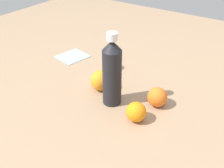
# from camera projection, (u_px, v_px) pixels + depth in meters

# --- Properties ---
(ground_plane) EXTENTS (2.40, 2.40, 0.00)m
(ground_plane) POSITION_uv_depth(u_px,v_px,m) (103.00, 102.00, 1.00)
(ground_plane) COLOR #9E7F60
(water_bottle) EXTENTS (0.07, 0.07, 0.28)m
(water_bottle) POSITION_uv_depth(u_px,v_px,m) (112.00, 72.00, 0.93)
(water_bottle) COLOR black
(water_bottle) RESTS_ON ground_plane
(orange_0) EXTENTS (0.07, 0.07, 0.07)m
(orange_0) POSITION_uv_depth(u_px,v_px,m) (157.00, 97.00, 0.97)
(orange_0) COLOR orange
(orange_0) RESTS_ON ground_plane
(orange_1) EXTENTS (0.06, 0.06, 0.06)m
(orange_1) POSITION_uv_depth(u_px,v_px,m) (111.00, 63.00, 1.20)
(orange_1) COLOR orange
(orange_1) RESTS_ON ground_plane
(orange_2) EXTENTS (0.07, 0.07, 0.07)m
(orange_2) POSITION_uv_depth(u_px,v_px,m) (136.00, 112.00, 0.90)
(orange_2) COLOR orange
(orange_2) RESTS_ON ground_plane
(orange_3) EXTENTS (0.08, 0.08, 0.08)m
(orange_3) POSITION_uv_depth(u_px,v_px,m) (101.00, 80.00, 1.05)
(orange_3) COLOR orange
(orange_3) RESTS_ON ground_plane
(folded_napkin) EXTENTS (0.15, 0.16, 0.01)m
(folded_napkin) POSITION_uv_depth(u_px,v_px,m) (72.00, 56.00, 1.32)
(folded_napkin) COLOR #99BFD8
(folded_napkin) RESTS_ON ground_plane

